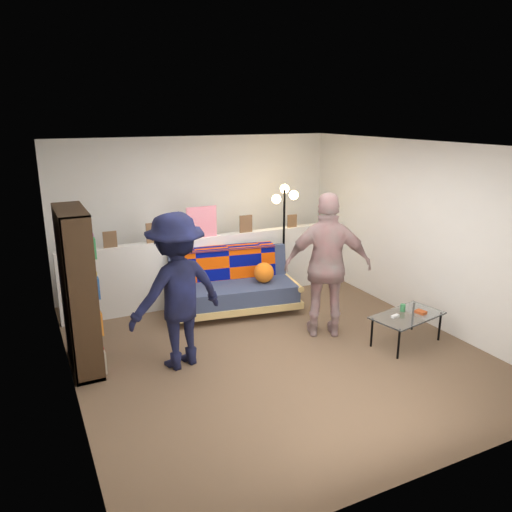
{
  "coord_description": "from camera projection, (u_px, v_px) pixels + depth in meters",
  "views": [
    {
      "loc": [
        -2.56,
        -4.88,
        2.75
      ],
      "look_at": [
        0.0,
        0.4,
        1.05
      ],
      "focal_mm": 35.0,
      "sensor_mm": 36.0,
      "label": 1
    }
  ],
  "objects": [
    {
      "name": "room_shell",
      "position": [
        253.0,
        205.0,
        5.99
      ],
      "size": [
        4.6,
        5.05,
        2.45
      ],
      "color": "silver",
      "rests_on": "ground"
    },
    {
      "name": "ground",
      "position": [
        270.0,
        347.0,
        6.05
      ],
      "size": [
        5.0,
        5.0,
        0.0
      ],
      "primitive_type": "plane",
      "color": "brown",
      "rests_on": "ground"
    },
    {
      "name": "person_right",
      "position": [
        328.0,
        266.0,
        6.17
      ],
      "size": [
        1.16,
        0.89,
        1.83
      ],
      "primitive_type": "imported",
      "rotation": [
        0.0,
        0.0,
        2.67
      ],
      "color": "#CE8587",
      "rests_on": "ground"
    },
    {
      "name": "coffee_table",
      "position": [
        408.0,
        317.0,
        6.07
      ],
      "size": [
        0.98,
        0.66,
        0.47
      ],
      "color": "black",
      "rests_on": "ground"
    },
    {
      "name": "half_wall_ledge",
      "position": [
        215.0,
        268.0,
        7.47
      ],
      "size": [
        4.45,
        0.15,
        1.0
      ],
      "primitive_type": "cube",
      "color": "silver",
      "rests_on": "ground"
    },
    {
      "name": "futon_sofa",
      "position": [
        234.0,
        286.0,
        7.08
      ],
      "size": [
        1.92,
        1.12,
        0.78
      ],
      "color": "tan",
      "rests_on": "ground"
    },
    {
      "name": "ledge_decor",
      "position": [
        200.0,
        225.0,
        7.17
      ],
      "size": [
        2.97,
        0.02,
        0.45
      ],
      "color": "brown",
      "rests_on": "half_wall_ledge"
    },
    {
      "name": "bookshelf",
      "position": [
        79.0,
        296.0,
        5.39
      ],
      "size": [
        0.3,
        0.9,
        1.79
      ],
      "color": "black",
      "rests_on": "ground"
    },
    {
      "name": "person_left",
      "position": [
        177.0,
        291.0,
        5.42
      ],
      "size": [
        1.25,
        0.91,
        1.74
      ],
      "primitive_type": "imported",
      "rotation": [
        0.0,
        0.0,
        3.39
      ],
      "color": "black",
      "rests_on": "ground"
    },
    {
      "name": "floor_lamp",
      "position": [
        284.0,
        218.0,
        7.57
      ],
      "size": [
        0.34,
        0.32,
        1.7
      ],
      "color": "black",
      "rests_on": "ground"
    }
  ]
}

